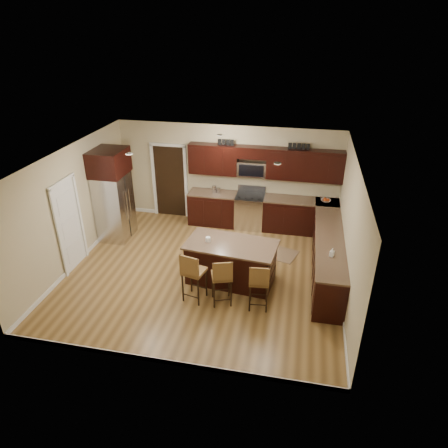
% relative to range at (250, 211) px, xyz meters
% --- Properties ---
extents(floor, '(6.00, 6.00, 0.00)m').
position_rel_range_xyz_m(floor, '(-0.68, -2.45, -0.47)').
color(floor, olive).
rests_on(floor, ground).
extents(ceiling, '(6.00, 6.00, 0.00)m').
position_rel_range_xyz_m(ceiling, '(-0.68, -2.45, 2.23)').
color(ceiling, silver).
rests_on(ceiling, wall_back).
extents(wall_back, '(6.00, 0.00, 6.00)m').
position_rel_range_xyz_m(wall_back, '(-0.68, 0.30, 0.88)').
color(wall_back, '#BCB088').
rests_on(wall_back, floor).
extents(wall_left, '(0.00, 5.50, 5.50)m').
position_rel_range_xyz_m(wall_left, '(-3.68, -2.45, 0.88)').
color(wall_left, '#BCB088').
rests_on(wall_left, floor).
extents(wall_right, '(0.00, 5.50, 5.50)m').
position_rel_range_xyz_m(wall_right, '(2.32, -2.45, 0.88)').
color(wall_right, '#BCB088').
rests_on(wall_right, floor).
extents(base_cabinets, '(4.02, 3.96, 0.92)m').
position_rel_range_xyz_m(base_cabinets, '(1.22, -1.01, -0.01)').
color(base_cabinets, black).
rests_on(base_cabinets, floor).
extents(upper_cabinets, '(4.00, 0.33, 0.80)m').
position_rel_range_xyz_m(upper_cabinets, '(0.36, 0.13, 1.37)').
color(upper_cabinets, black).
rests_on(upper_cabinets, wall_back).
extents(range, '(0.76, 0.64, 1.11)m').
position_rel_range_xyz_m(range, '(0.00, 0.00, 0.00)').
color(range, silver).
rests_on(range, floor).
extents(microwave, '(0.76, 0.31, 0.40)m').
position_rel_range_xyz_m(microwave, '(0.00, 0.15, 1.15)').
color(microwave, silver).
rests_on(microwave, upper_cabinets).
extents(doorway, '(0.85, 0.03, 2.06)m').
position_rel_range_xyz_m(doorway, '(-2.33, 0.28, 0.56)').
color(doorway, black).
rests_on(doorway, floor).
extents(pantry_door, '(0.03, 0.80, 2.04)m').
position_rel_range_xyz_m(pantry_door, '(-3.66, -2.75, 0.55)').
color(pantry_door, white).
rests_on(pantry_door, floor).
extents(letter_decor, '(2.20, 0.03, 0.15)m').
position_rel_range_xyz_m(letter_decor, '(0.22, 0.13, 1.82)').
color(letter_decor, black).
rests_on(letter_decor, upper_cabinets).
extents(island, '(2.00, 1.20, 0.92)m').
position_rel_range_xyz_m(island, '(-0.02, -2.61, -0.04)').
color(island, black).
rests_on(island, floor).
extents(stool_left, '(0.49, 0.49, 1.10)m').
position_rel_range_xyz_m(stool_left, '(-0.64, -3.46, 0.21)').
color(stool_left, olive).
rests_on(stool_left, floor).
extents(stool_mid, '(0.49, 0.49, 1.05)m').
position_rel_range_xyz_m(stool_mid, '(-0.05, -3.45, 0.18)').
color(stool_mid, olive).
rests_on(stool_mid, floor).
extents(stool_right, '(0.42, 0.42, 1.02)m').
position_rel_range_xyz_m(stool_right, '(0.68, -3.46, 0.17)').
color(stool_right, olive).
rests_on(stool_right, floor).
extents(refrigerator, '(0.79, 0.92, 2.35)m').
position_rel_range_xyz_m(refrigerator, '(-3.30, -1.26, 0.74)').
color(refrigerator, silver).
rests_on(refrigerator, floor).
extents(floor_mat, '(1.16, 0.95, 0.01)m').
position_rel_range_xyz_m(floor_mat, '(0.84, -1.26, -0.47)').
color(floor_mat, '#7E6243').
rests_on(floor_mat, floor).
extents(fruit_bowl, '(0.25, 0.25, 0.06)m').
position_rel_range_xyz_m(fruit_bowl, '(1.96, -0.00, 0.48)').
color(fruit_bowl, silver).
rests_on(fruit_bowl, base_cabinets).
extents(soap_bottle, '(0.11, 0.11, 0.18)m').
position_rel_range_xyz_m(soap_bottle, '(2.02, -2.70, 0.54)').
color(soap_bottle, '#B2B2B2').
rests_on(soap_bottle, base_cabinets).
extents(canister_tall, '(0.12, 0.12, 0.21)m').
position_rel_range_xyz_m(canister_tall, '(-0.99, -0.00, 0.55)').
color(canister_tall, silver).
rests_on(canister_tall, base_cabinets).
extents(canister_short, '(0.11, 0.11, 0.16)m').
position_rel_range_xyz_m(canister_short, '(-0.87, -0.00, 0.53)').
color(canister_short, silver).
rests_on(canister_short, base_cabinets).
extents(island_jar, '(0.10, 0.10, 0.10)m').
position_rel_range_xyz_m(island_jar, '(-0.52, -2.61, 0.50)').
color(island_jar, white).
rests_on(island_jar, island).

